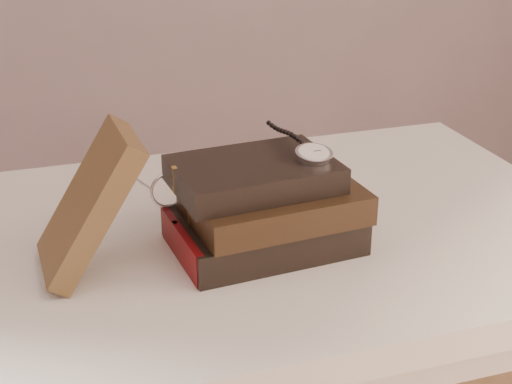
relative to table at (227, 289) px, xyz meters
name	(u,v)px	position (x,y,z in m)	size (l,w,h in m)	color
table	(227,289)	(0.00, 0.00, 0.00)	(1.00, 0.60, 0.75)	silver
book_stack	(265,207)	(0.04, -0.06, 0.14)	(0.24, 0.17, 0.11)	black
journal	(90,203)	(-0.18, -0.05, 0.18)	(0.03, 0.12, 0.19)	#402C18
pocket_watch	(310,152)	(0.09, -0.06, 0.21)	(0.05, 0.15, 0.02)	silver
eyeglasses	(184,186)	(-0.05, 0.01, 0.16)	(0.10, 0.12, 0.04)	silver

